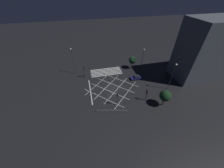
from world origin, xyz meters
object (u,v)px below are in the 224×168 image
waiting_car (136,77)px  traffic_light_nw_main (147,94)px  traffic_light_median_north (117,97)px  street_lamp_west (73,57)px  street_lamp_far (174,71)px  street_tree_near (132,60)px  street_tree_far (165,96)px  traffic_light_nw_cross (146,93)px  street_lamp_east (143,55)px  traffic_light_se_cross (84,70)px  traffic_light_se_main (86,70)px

waiting_car → traffic_light_nw_main: bearing=82.6°
traffic_light_median_north → street_lamp_west: bearing=30.8°
traffic_light_median_north → street_lamp_far: street_lamp_far is taller
street_lamp_far → street_tree_near: street_lamp_far is taller
street_lamp_west → waiting_car: bearing=158.5°
street_lamp_west → street_tree_far: 32.16m
traffic_light_nw_cross → street_lamp_west: (19.67, -18.65, 3.99)m
street_lamp_east → street_tree_near: 4.70m
traffic_light_se_cross → street_tree_near: size_ratio=0.90×
traffic_light_nw_main → traffic_light_median_north: (8.60, -0.27, 0.55)m
traffic_light_nw_main → street_lamp_west: (19.72, -18.94, 4.35)m
traffic_light_se_main → street_lamp_east: 21.18m
street_lamp_east → street_lamp_west: bearing=-7.7°
street_lamp_west → traffic_light_nw_cross: bearing=136.5°
traffic_light_se_main → street_lamp_far: 28.12m
street_lamp_east → street_lamp_west: size_ratio=0.88×
traffic_light_se_main → waiting_car: bearing=-16.5°
traffic_light_nw_main → traffic_light_se_cross: bearing=-43.5°
traffic_light_nw_cross → street_tree_near: size_ratio=0.81×
traffic_light_nw_main → traffic_light_se_main: traffic_light_se_main is taller
traffic_light_se_main → street_lamp_far: bearing=-26.8°
traffic_light_se_main → traffic_light_nw_cross: size_ratio=0.98×
traffic_light_se_cross → street_lamp_east: (-21.53, -0.05, 3.30)m
street_lamp_east → street_lamp_far: size_ratio=0.95×
traffic_light_se_cross → street_tree_near: street_tree_near is taller
street_tree_far → street_lamp_far: bearing=-132.4°
traffic_light_median_north → street_lamp_west: street_lamp_west is taller
traffic_light_se_cross → street_lamp_west: street_lamp_west is taller
traffic_light_median_north → traffic_light_se_main: traffic_light_median_north is taller
traffic_light_median_north → traffic_light_se_main: (7.10, -15.41, -0.20)m
traffic_light_nw_main → street_lamp_west: size_ratio=0.35×
street_lamp_west → street_tree_near: street_lamp_west is taller
traffic_light_se_main → waiting_car: (-17.07, 5.05, -2.30)m
traffic_light_se_cross → traffic_light_nw_main: 22.57m
street_tree_far → traffic_light_se_cross: bearing=-42.1°
traffic_light_nw_cross → street_tree_far: size_ratio=0.79×
traffic_light_se_cross → traffic_light_nw_main: (-16.36, 15.54, -0.68)m
waiting_car → traffic_light_se_cross: bearing=-15.5°
traffic_light_median_north → street_lamp_east: size_ratio=0.49×
traffic_light_se_main → street_tree_near: bearing=6.7°
traffic_light_nw_cross → street_lamp_west: 27.40m
traffic_light_se_main → street_tree_far: bearing=-43.2°
street_tree_near → waiting_car: size_ratio=1.14×
traffic_light_nw_main → street_lamp_west: 27.68m
traffic_light_median_north → street_lamp_west: (11.12, -18.66, 3.79)m
traffic_light_nw_main → traffic_light_median_north: size_ratio=0.82×
street_lamp_far → street_tree_near: (6.91, -14.70, -3.23)m
traffic_light_se_cross → waiting_car: bearing=74.5°
traffic_light_nw_cross → street_lamp_far: street_lamp_far is taller
waiting_car → street_lamp_far: bearing=136.0°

